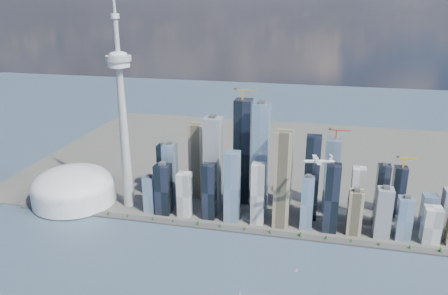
% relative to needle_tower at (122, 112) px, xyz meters
% --- Properties ---
extents(seawall, '(1100.00, 22.00, 4.00)m').
position_rel_needle_tower_xyz_m(seawall, '(300.00, -60.00, -233.84)').
color(seawall, '#383838').
rests_on(seawall, ground).
extents(land, '(1400.00, 900.00, 3.00)m').
position_rel_needle_tower_xyz_m(land, '(300.00, 390.00, -234.34)').
color(land, '#4C4C47').
rests_on(land, ground).
extents(shoreline_trees, '(960.53, 7.20, 8.80)m').
position_rel_needle_tower_xyz_m(shoreline_trees, '(300.00, -60.00, -227.06)').
color(shoreline_trees, '#3F2D1E').
rests_on(shoreline_trees, seawall).
extents(skyscraper_cluster, '(736.00, 142.00, 281.37)m').
position_rel_needle_tower_xyz_m(skyscraper_cluster, '(359.61, 26.81, -148.02)').
color(skyscraper_cluster, black).
rests_on(skyscraper_cluster, land).
extents(needle_tower, '(56.00, 56.00, 550.50)m').
position_rel_needle_tower_xyz_m(needle_tower, '(0.00, 0.00, 0.00)').
color(needle_tower, gray).
rests_on(needle_tower, land).
extents(dome_stadium, '(200.00, 200.00, 86.00)m').
position_rel_needle_tower_xyz_m(dome_stadium, '(-140.00, -10.00, -196.40)').
color(dome_stadium, white).
rests_on(dome_stadium, land).
extents(airplane, '(61.33, 54.57, 15.04)m').
position_rel_needle_tower_xyz_m(airplane, '(439.65, -97.76, -46.60)').
color(airplane, silver).
rests_on(airplane, ground).
extents(sailboat_west, '(7.66, 2.32, 10.63)m').
position_rel_needle_tower_xyz_m(sailboat_west, '(325.64, -275.73, -232.43)').
color(sailboat_west, silver).
rests_on(sailboat_west, ground).
extents(sailboat_east, '(6.34, 2.36, 8.76)m').
position_rel_needle_tower_xyz_m(sailboat_east, '(414.70, -182.78, -233.03)').
color(sailboat_east, silver).
rests_on(sailboat_east, ground).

